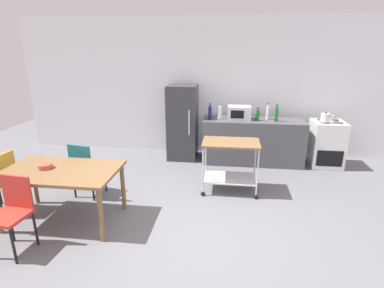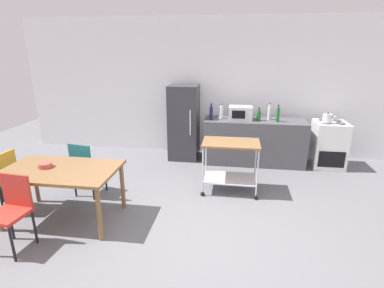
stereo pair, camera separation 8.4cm
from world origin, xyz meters
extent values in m
plane|color=slate|center=(0.00, 0.00, 0.00)|extent=(12.00, 12.00, 0.00)
cube|color=white|center=(0.00, 3.20, 1.45)|extent=(8.40, 0.12, 2.90)
cube|color=#4C4C51|center=(0.90, 2.60, 0.45)|extent=(2.00, 0.64, 0.90)
cube|color=brown|center=(-1.77, 0.06, 0.73)|extent=(1.50, 0.90, 0.04)
cylinder|color=brown|center=(-1.08, -0.33, 0.35)|extent=(0.06, 0.06, 0.71)
cylinder|color=brown|center=(-2.46, 0.45, 0.35)|extent=(0.06, 0.06, 0.71)
cylinder|color=brown|center=(-1.08, 0.45, 0.35)|extent=(0.06, 0.06, 0.71)
cube|color=#B72D23|center=(-2.01, -0.66, 0.47)|extent=(0.44, 0.44, 0.04)
cube|color=#B72D23|center=(-2.00, -0.48, 0.69)|extent=(0.38, 0.07, 0.40)
cylinder|color=black|center=(-1.86, -0.85, 0.23)|extent=(0.03, 0.03, 0.45)
cylinder|color=black|center=(-2.17, -0.48, 0.23)|extent=(0.03, 0.03, 0.45)
cylinder|color=black|center=(-1.83, -0.51, 0.23)|extent=(0.03, 0.03, 0.45)
cube|color=gold|center=(-2.65, 0.16, 0.69)|extent=(0.06, 0.38, 0.40)
cylinder|color=black|center=(-2.65, 0.33, 0.23)|extent=(0.03, 0.03, 0.45)
cylinder|color=black|center=(-2.68, -0.01, 0.23)|extent=(0.03, 0.03, 0.45)
cube|color=#1E666B|center=(-1.77, 0.82, 0.47)|extent=(0.47, 0.47, 0.04)
cube|color=#1E666B|center=(-1.80, 0.65, 0.69)|extent=(0.38, 0.10, 0.40)
cylinder|color=black|center=(-1.57, 0.96, 0.23)|extent=(0.03, 0.03, 0.45)
cylinder|color=black|center=(-1.90, 1.02, 0.23)|extent=(0.03, 0.03, 0.45)
cylinder|color=black|center=(-1.63, 0.62, 0.23)|extent=(0.03, 0.03, 0.45)
cylinder|color=black|center=(-1.97, 0.69, 0.23)|extent=(0.03, 0.03, 0.45)
cube|color=white|center=(2.35, 2.62, 0.45)|extent=(0.60, 0.60, 0.90)
cube|color=black|center=(2.35, 2.32, 0.25)|extent=(0.48, 0.01, 0.32)
cylinder|color=#47474C|center=(2.22, 2.50, 0.91)|extent=(0.16, 0.16, 0.02)
cylinder|color=#47474C|center=(2.48, 2.50, 0.91)|extent=(0.16, 0.16, 0.02)
cylinder|color=#47474C|center=(2.22, 2.74, 0.91)|extent=(0.16, 0.16, 0.02)
cylinder|color=#47474C|center=(2.48, 2.74, 0.91)|extent=(0.16, 0.16, 0.02)
cube|color=#333338|center=(-0.55, 2.70, 0.78)|extent=(0.60, 0.60, 1.55)
cylinder|color=silver|center=(-0.37, 2.39, 0.85)|extent=(0.02, 0.02, 0.50)
cube|color=brown|center=(0.46, 1.24, 0.83)|extent=(0.90, 0.56, 0.03)
cube|color=silver|center=(0.46, 1.24, 0.22)|extent=(0.83, 0.52, 0.02)
cylinder|color=silver|center=(0.04, 0.99, 0.45)|extent=(0.02, 0.02, 0.76)
sphere|color=black|center=(0.04, 0.99, 0.04)|extent=(0.07, 0.07, 0.07)
cylinder|color=silver|center=(0.88, 0.99, 0.45)|extent=(0.02, 0.02, 0.76)
sphere|color=black|center=(0.88, 0.99, 0.04)|extent=(0.07, 0.07, 0.07)
cylinder|color=silver|center=(0.04, 1.49, 0.45)|extent=(0.02, 0.02, 0.76)
sphere|color=black|center=(0.04, 1.49, 0.04)|extent=(0.07, 0.07, 0.07)
cylinder|color=silver|center=(0.88, 1.49, 0.45)|extent=(0.02, 0.02, 0.76)
sphere|color=black|center=(0.88, 1.49, 0.04)|extent=(0.07, 0.07, 0.07)
cylinder|color=navy|center=(0.03, 2.52, 1.03)|extent=(0.07, 0.07, 0.26)
cylinder|color=navy|center=(0.03, 2.52, 1.19)|extent=(0.03, 0.03, 0.06)
cylinder|color=black|center=(0.03, 2.52, 1.22)|extent=(0.03, 0.03, 0.01)
cylinder|color=silver|center=(0.23, 2.64, 1.02)|extent=(0.07, 0.07, 0.25)
cylinder|color=silver|center=(0.23, 2.64, 1.17)|extent=(0.03, 0.03, 0.04)
cylinder|color=black|center=(0.23, 2.64, 1.19)|extent=(0.03, 0.03, 0.01)
cube|color=silver|center=(0.61, 2.63, 1.03)|extent=(0.46, 0.34, 0.26)
cube|color=black|center=(0.57, 2.46, 1.03)|extent=(0.25, 0.01, 0.16)
cylinder|color=#1E6628|center=(0.96, 2.56, 1.00)|extent=(0.08, 0.08, 0.19)
cylinder|color=#1E6628|center=(0.96, 2.56, 1.12)|extent=(0.03, 0.03, 0.05)
cylinder|color=black|center=(0.96, 2.56, 1.15)|extent=(0.04, 0.04, 0.01)
cylinder|color=silver|center=(1.17, 2.68, 1.03)|extent=(0.07, 0.07, 0.25)
cylinder|color=silver|center=(1.17, 2.68, 1.18)|extent=(0.03, 0.03, 0.06)
cylinder|color=black|center=(1.17, 2.68, 1.22)|extent=(0.03, 0.03, 0.01)
cylinder|color=#1E6628|center=(1.32, 2.53, 1.03)|extent=(0.07, 0.07, 0.26)
cylinder|color=#1E6628|center=(1.32, 2.53, 1.19)|extent=(0.03, 0.03, 0.06)
cylinder|color=black|center=(1.32, 2.53, 1.22)|extent=(0.03, 0.03, 0.01)
cylinder|color=#B24C3F|center=(-1.98, 0.07, 0.78)|extent=(0.18, 0.18, 0.06)
cylinder|color=silver|center=(2.23, 2.52, 1.00)|extent=(0.17, 0.17, 0.16)
sphere|color=black|center=(2.23, 2.52, 1.09)|extent=(0.03, 0.03, 0.03)
cylinder|color=silver|center=(2.34, 2.52, 1.02)|extent=(0.08, 0.02, 0.07)
camera|label=1|loc=(0.40, -3.33, 2.28)|focal=28.06mm
camera|label=2|loc=(0.49, -3.32, 2.28)|focal=28.06mm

